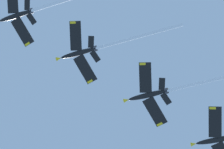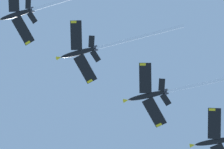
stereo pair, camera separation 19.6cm
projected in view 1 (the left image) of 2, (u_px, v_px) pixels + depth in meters
The scene contains 3 objects.
jet_lead at pixel (35, 10), 118.02m from camera, with size 29.80×26.97×11.41m.
jet_second at pixel (98, 48), 115.85m from camera, with size 31.26×28.23×11.36m.
jet_third at pixel (164, 91), 111.97m from camera, with size 28.50×26.15×10.45m.
Camera 1 is at (-14.28, 5.52, 1.85)m, focal length 61.53 mm.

